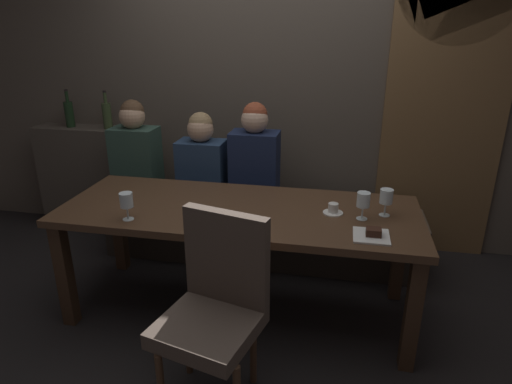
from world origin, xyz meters
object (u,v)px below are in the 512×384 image
banquette_bench (260,233)px  wine_glass_center_back (126,201)px  dining_table (239,221)px  diner_far_end (255,160)px  wine_glass_end_left (363,201)px  wine_bottle_dark_red (69,113)px  dessert_plate (372,235)px  wine_bottle_pale_label (107,115)px  wine_glass_near_left (386,197)px  diner_redhead (136,153)px  espresso_cup (333,209)px  chair_near_side (216,301)px  diner_bearded (202,163)px

banquette_bench → wine_glass_center_back: 1.32m
dining_table → diner_far_end: (-0.04, 0.70, 0.19)m
wine_glass_center_back → wine_glass_end_left: bearing=11.6°
wine_bottle_dark_red → dessert_plate: bearing=-26.5°
wine_bottle_pale_label → wine_glass_near_left: (2.28, -0.97, -0.21)m
wine_glass_end_left → wine_glass_center_back: 1.36m
dining_table → diner_redhead: diner_redhead is taller
banquette_bench → espresso_cup: 1.04m
chair_near_side → dessert_plate: 0.89m
chair_near_side → wine_bottle_dark_red: wine_bottle_dark_red is taller
chair_near_side → wine_glass_center_back: 0.83m
diner_bearded → wine_glass_end_left: size_ratio=4.50×
diner_bearded → wine_glass_center_back: bearing=-97.7°
dining_table → diner_redhead: (-1.02, 0.72, 0.18)m
wine_glass_center_back → espresso_cup: bearing=15.5°
diner_far_end → wine_glass_end_left: (0.78, -0.72, 0.01)m
wine_bottle_dark_red → wine_bottle_pale_label: 0.36m
chair_near_side → wine_glass_end_left: (0.68, 0.70, 0.29)m
wine_glass_end_left → wine_glass_near_left: (0.13, 0.08, 0.00)m
diner_far_end → espresso_cup: (0.61, -0.67, -0.07)m
dining_table → banquette_bench: size_ratio=0.88×
wine_glass_end_left → dessert_plate: size_ratio=0.86×
chair_near_side → wine_glass_end_left: chair_near_side is taller
diner_bearded → wine_bottle_pale_label: 1.04m
wine_bottle_dark_red → diner_bearded: bearing=-14.5°
chair_near_side → wine_bottle_pale_label: size_ratio=3.01×
diner_far_end → wine_bottle_dark_red: (-1.73, 0.32, 0.23)m
wine_bottle_dark_red → espresso_cup: (2.34, -1.00, -0.30)m
wine_glass_center_back → banquette_bench: bearing=59.5°
diner_redhead → wine_glass_end_left: (1.76, -0.74, 0.02)m
chair_near_side → dessert_plate: bearing=32.8°
chair_near_side → wine_bottle_pale_label: (-1.46, 1.74, 0.51)m
dining_table → wine_glass_end_left: (0.74, -0.03, 0.20)m
wine_glass_center_back → espresso_cup: 1.21m
diner_bearded → wine_glass_near_left: 1.47m
dessert_plate → chair_near_side: bearing=-147.2°
dining_table → chair_near_side: chair_near_side is taller
dining_table → wine_glass_near_left: 0.90m
chair_near_side → banquette_bench: bearing=92.3°
diner_far_end → wine_glass_end_left: size_ratio=5.02×
espresso_cup → diner_redhead: bearing=156.4°
chair_near_side → wine_bottle_dark_red: size_ratio=3.01×
chair_near_side → dessert_plate: chair_near_side is taller
chair_near_side → wine_glass_near_left: size_ratio=5.98×
dining_table → diner_bearded: size_ratio=2.98×
banquette_bench → chair_near_side: size_ratio=2.55×
wine_glass_center_back → wine_glass_near_left: same height
banquette_bench → dining_table: bearing=-90.0°
wine_bottle_dark_red → wine_glass_end_left: wine_bottle_dark_red is taller
wine_glass_end_left → chair_near_side: bearing=-134.4°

